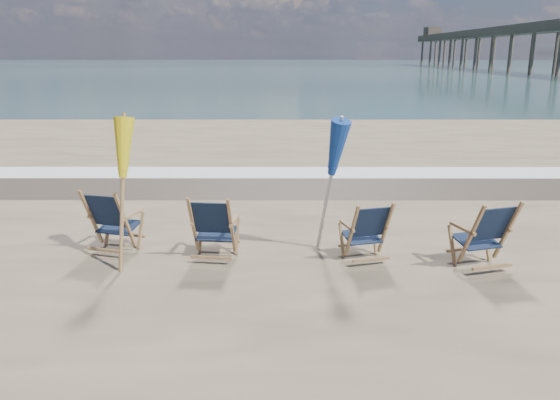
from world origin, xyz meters
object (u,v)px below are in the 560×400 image
at_px(umbrella_yellow, 119,156).
at_px(fishing_pier, 552,41).
at_px(beach_chair_2, 386,231).
at_px(beach_chair_0, 125,223).
at_px(beach_chair_3, 507,234).
at_px(beach_chair_1, 231,229).
at_px(umbrella_blue, 329,150).

relative_size(umbrella_yellow, fishing_pier, 0.02).
bearing_deg(beach_chair_2, beach_chair_0, -18.46).
bearing_deg(fishing_pier, beach_chair_3, -115.68).
distance_m(beach_chair_1, umbrella_blue, 1.87).
xyz_separation_m(beach_chair_1, fishing_pier, (38.72, 72.03, 4.13)).
height_order(beach_chair_2, umbrella_yellow, umbrella_yellow).
bearing_deg(umbrella_yellow, beach_chair_3, -0.78).
bearing_deg(beach_chair_0, beach_chair_3, -169.22).
xyz_separation_m(beach_chair_0, beach_chair_2, (3.92, -0.21, -0.05)).
distance_m(beach_chair_1, beach_chair_2, 2.29).
distance_m(beach_chair_0, umbrella_blue, 3.28).
bearing_deg(umbrella_blue, beach_chair_1, -164.40).
xyz_separation_m(beach_chair_3, fishing_pier, (34.75, 72.28, 4.12)).
relative_size(beach_chair_2, beach_chair_3, 0.91).
bearing_deg(umbrella_blue, umbrella_yellow, -169.10).
relative_size(beach_chair_3, fishing_pier, 0.01).
xyz_separation_m(beach_chair_1, beach_chair_3, (3.96, -0.24, 0.01)).
xyz_separation_m(umbrella_yellow, fishing_pier, (40.24, 72.20, 3.00)).
distance_m(beach_chair_0, umbrella_yellow, 1.20).
height_order(beach_chair_1, beach_chair_3, beach_chair_3).
bearing_deg(beach_chair_3, umbrella_yellow, -17.45).
xyz_separation_m(beach_chair_3, umbrella_blue, (-2.52, 0.65, 1.10)).
xyz_separation_m(beach_chair_2, umbrella_yellow, (-3.82, -0.21, 1.16)).
relative_size(beach_chair_2, umbrella_yellow, 0.45).
relative_size(beach_chair_0, umbrella_blue, 0.49).
relative_size(beach_chair_1, umbrella_yellow, 0.48).
bearing_deg(beach_chair_0, umbrella_blue, -161.37).
relative_size(beach_chair_1, fishing_pier, 0.01).
bearing_deg(beach_chair_0, beach_chair_1, -172.96).
relative_size(beach_chair_3, umbrella_blue, 0.49).
bearing_deg(beach_chair_1, beach_chair_3, -177.03).
bearing_deg(umbrella_blue, beach_chair_2, -23.27).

